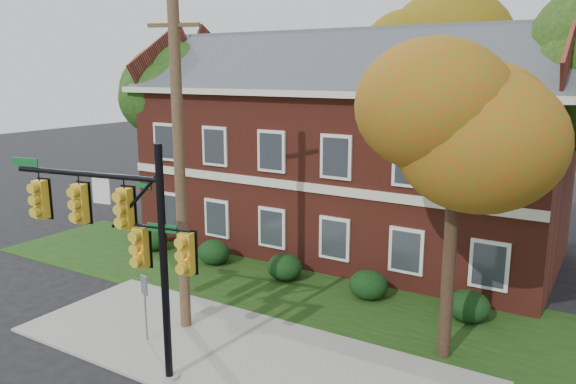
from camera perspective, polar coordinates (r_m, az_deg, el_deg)
The scene contains 15 objects.
ground at distance 16.10m, azimuth -7.22°, elevation -17.60°, with size 120.00×120.00×0.00m, color black.
sidewalk at distance 16.76m, azimuth -5.00°, elevation -16.09°, with size 14.00×5.00×0.08m, color gray.
grass_strip at distance 20.60m, azimuth 3.43°, elevation -10.52°, with size 30.00×6.00×0.04m, color #193811.
apartment_building at distance 25.39m, azimuth 5.95°, elevation 5.41°, with size 18.80×8.80×9.74m.
hedge_far_left at distance 26.10m, azimuth -13.55°, elevation -4.70°, with size 1.40×1.26×1.05m, color black.
hedge_left at distance 23.84m, azimuth -7.54°, elevation -6.09°, with size 1.40×1.26×1.05m, color black.
hedge_center at distance 21.91m, azimuth -0.34°, elevation -7.65°, with size 1.40×1.26×1.05m, color black.
hedge_right at distance 20.40m, azimuth 8.16°, elevation -9.33°, with size 1.40×1.26×1.05m, color black.
hedge_far_right at distance 19.41m, azimuth 17.85°, elevation -10.98°, with size 1.40×1.26×1.05m, color black.
tree_near_right at distance 15.16m, azimuth 17.58°, elevation 6.70°, with size 4.50×4.25×8.58m.
tree_left_rear at distance 29.90m, azimuth -12.25°, elevation 9.49°, with size 5.40×5.10×8.88m.
tree_far_rear at distance 32.04m, azimuth 14.62°, elevation 13.42°, with size 6.84×6.46×11.52m.
traffic_signal at distance 14.98m, azimuth -16.20°, elevation -4.12°, with size 5.56×1.12×6.27m.
utility_pole at distance 17.05m, azimuth -10.95°, elevation 2.22°, with size 1.51×0.62×10.02m.
sign_post at distance 17.38m, azimuth -14.34°, elevation -10.33°, with size 0.30×0.11×2.10m.
Camera 1 is at (8.88, -10.79, 7.99)m, focal length 35.00 mm.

